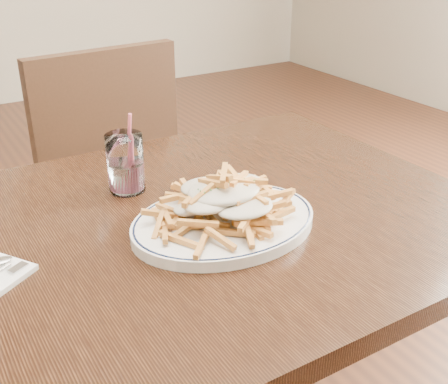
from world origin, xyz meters
TOP-DOWN VIEW (x-y plane):
  - table at (0.00, 0.00)m, footprint 1.20×0.80m
  - chair_far at (0.14, 0.75)m, footprint 0.47×0.47m
  - fries_plate at (0.09, -0.06)m, footprint 0.39×0.35m
  - loaded_fries at (0.09, -0.06)m, footprint 0.29×0.27m
  - water_glass at (0.01, 0.17)m, footprint 0.07×0.07m

SIDE VIEW (x-z plane):
  - chair_far at x=0.14m, z-range 0.06..0.99m
  - table at x=0.00m, z-range 0.30..1.05m
  - fries_plate at x=0.09m, z-range 0.75..0.77m
  - water_glass at x=0.01m, z-range 0.72..0.88m
  - loaded_fries at x=0.09m, z-range 0.77..0.85m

